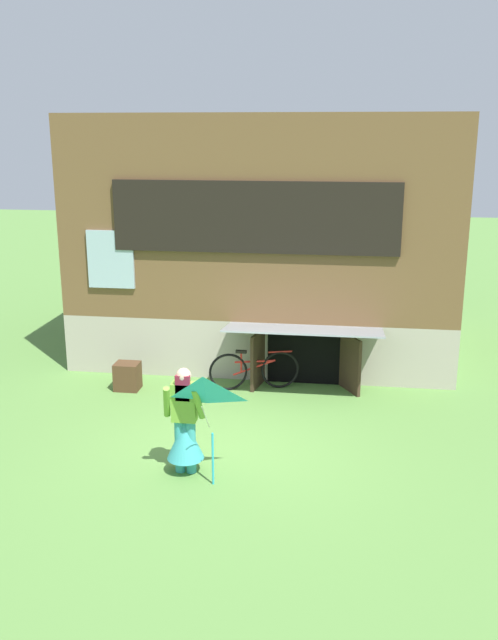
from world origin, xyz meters
TOP-DOWN VIEW (x-y plane):
  - ground_plane at (0.00, 0.00)m, footprint 60.00×60.00m
  - log_house at (0.00, 5.52)m, footprint 7.56×6.17m
  - person at (-0.46, -0.80)m, footprint 0.61×0.52m
  - kite at (-0.09, -1.28)m, footprint 0.83×0.77m
  - bicycle_red at (0.06, 2.53)m, footprint 1.63×0.49m
  - wooden_crate at (-2.26, 2.19)m, footprint 0.45×0.38m

SIDE VIEW (x-z plane):
  - ground_plane at x=0.00m, z-range 0.00..0.00m
  - wooden_crate at x=-2.26m, z-range 0.00..0.51m
  - bicycle_red at x=0.06m, z-range -0.01..0.75m
  - person at x=-0.46m, z-range -0.12..1.42m
  - kite at x=-0.09m, z-range 0.48..2.03m
  - log_house at x=0.00m, z-range 0.00..4.96m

